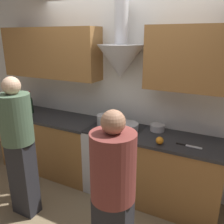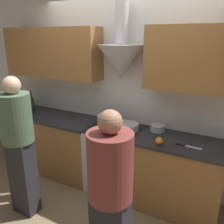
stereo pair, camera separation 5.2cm
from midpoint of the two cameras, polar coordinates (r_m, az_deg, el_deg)
ground_plane at (r=3.26m, az=-1.82°, el=-20.80°), size 12.00×12.00×0.00m
wall_back at (r=3.19m, az=1.96°, el=7.79°), size 8.40×0.58×2.60m
counter_left at (r=3.86m, az=-13.89°, el=-7.00°), size 1.59×0.62×0.89m
counter_right at (r=3.04m, az=16.00°, el=-14.41°), size 1.01×0.62×0.89m
stove_range at (r=3.27m, az=1.32°, el=-11.12°), size 0.69×0.60×0.89m
wine_bottle_0 at (r=4.14m, az=-22.09°, el=2.41°), size 0.07×0.07×0.33m
wine_bottle_1 at (r=4.06m, az=-21.21°, el=2.09°), size 0.07×0.07×0.30m
wine_bottle_2 at (r=4.00m, az=-20.18°, el=2.25°), size 0.07×0.07×0.34m
wine_bottle_3 at (r=3.93m, az=-19.24°, el=1.83°), size 0.07×0.07×0.32m
wine_bottle_4 at (r=3.86m, az=-18.36°, el=1.91°), size 0.07×0.07×0.34m
stock_pot at (r=3.15m, az=-0.84°, el=-2.00°), size 0.25×0.25×0.14m
mixing_bowl at (r=3.02m, az=4.14°, el=-3.55°), size 0.29×0.29×0.09m
orange_fruit at (r=2.68m, az=11.84°, el=-6.83°), size 0.09×0.09×0.09m
saucepan at (r=3.04m, az=11.39°, el=-3.78°), size 0.18×0.18×0.08m
chefs_knife at (r=2.72m, az=18.52°, el=-7.89°), size 0.28×0.04×0.01m
person_foreground_left at (r=2.84m, az=-21.01°, el=-6.83°), size 0.35×0.35×1.65m
person_foreground_right at (r=2.00m, az=0.37°, el=-18.90°), size 0.36×0.36×1.54m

